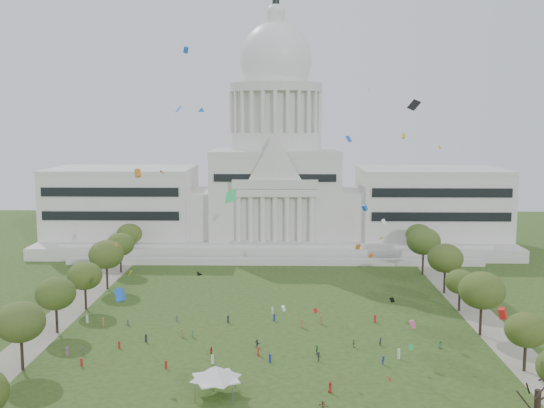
# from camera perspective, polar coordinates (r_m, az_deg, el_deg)

# --- Properties ---
(ground) EXTENTS (400.00, 400.00, 0.00)m
(ground) POSITION_cam_1_polar(r_m,az_deg,el_deg) (120.46, -0.43, -14.27)
(ground) COLOR #2E4617
(ground) RESTS_ON ground
(capitol) EXTENTS (160.00, 64.50, 91.30)m
(capitol) POSITION_cam_1_polar(r_m,az_deg,el_deg) (226.52, 0.34, 1.85)
(capitol) COLOR beige
(capitol) RESTS_ON ground
(path_left) EXTENTS (8.00, 160.00, 0.04)m
(path_left) POSITION_cam_1_polar(r_m,az_deg,el_deg) (157.20, -18.14, -9.38)
(path_left) COLOR gray
(path_left) RESTS_ON ground
(path_right) EXTENTS (8.00, 160.00, 0.04)m
(path_right) POSITION_cam_1_polar(r_m,az_deg,el_deg) (155.33, 18.15, -9.58)
(path_right) COLOR gray
(path_right) RESTS_ON ground
(row_tree_l_1) EXTENTS (8.86, 8.86, 12.59)m
(row_tree_l_1) POSITION_cam_1_polar(r_m,az_deg,el_deg) (123.88, -21.63, -9.81)
(row_tree_l_1) COLOR black
(row_tree_l_1) RESTS_ON ground
(row_tree_r_1) EXTENTS (7.58, 7.58, 10.78)m
(row_tree_r_1) POSITION_cam_1_polar(r_m,az_deg,el_deg) (123.90, 21.83, -10.44)
(row_tree_r_1) COLOR black
(row_tree_r_1) RESTS_ON ground
(row_tree_l_2) EXTENTS (8.42, 8.42, 11.97)m
(row_tree_l_2) POSITION_cam_1_polar(r_m,az_deg,el_deg) (142.45, -18.83, -7.62)
(row_tree_l_2) COLOR black
(row_tree_l_2) RESTS_ON ground
(row_tree_r_2) EXTENTS (9.55, 9.55, 13.58)m
(row_tree_r_2) POSITION_cam_1_polar(r_m,az_deg,el_deg) (140.08, 18.30, -7.36)
(row_tree_r_2) COLOR black
(row_tree_r_2) RESTS_ON ground
(row_tree_l_3) EXTENTS (8.12, 8.12, 11.55)m
(row_tree_l_3) POSITION_cam_1_polar(r_m,az_deg,el_deg) (157.44, -16.44, -6.20)
(row_tree_l_3) COLOR black
(row_tree_l_3) RESTS_ON ground
(row_tree_r_3) EXTENTS (7.01, 7.01, 9.98)m
(row_tree_r_3) POSITION_cam_1_polar(r_m,az_deg,el_deg) (156.61, 16.50, -6.70)
(row_tree_r_3) COLOR black
(row_tree_r_3) RESTS_ON ground
(row_tree_l_4) EXTENTS (9.29, 9.29, 13.21)m
(row_tree_l_4) POSITION_cam_1_polar(r_m,az_deg,el_deg) (174.46, -14.63, -4.40)
(row_tree_l_4) COLOR black
(row_tree_l_4) RESTS_ON ground
(row_tree_r_4) EXTENTS (9.19, 9.19, 13.06)m
(row_tree_r_4) POSITION_cam_1_polar(r_m,az_deg,el_deg) (170.85, 15.27, -4.71)
(row_tree_r_4) COLOR black
(row_tree_r_4) RESTS_ON ground
(row_tree_l_5) EXTENTS (8.33, 8.33, 11.85)m
(row_tree_l_5) POSITION_cam_1_polar(r_m,az_deg,el_deg) (192.52, -13.45, -3.55)
(row_tree_l_5) COLOR black
(row_tree_l_5) RESTS_ON ground
(row_tree_r_5) EXTENTS (9.82, 9.82, 13.96)m
(row_tree_r_5) POSITION_cam_1_polar(r_m,az_deg,el_deg) (189.65, 13.43, -3.25)
(row_tree_r_5) COLOR black
(row_tree_r_5) RESTS_ON ground
(row_tree_l_6) EXTENTS (8.19, 8.19, 11.64)m
(row_tree_l_6) POSITION_cam_1_polar(r_m,az_deg,el_deg) (210.22, -12.65, -2.64)
(row_tree_l_6) COLOR black
(row_tree_l_6) RESTS_ON ground
(row_tree_r_6) EXTENTS (8.42, 8.42, 11.97)m
(row_tree_r_6) POSITION_cam_1_polar(r_m,az_deg,el_deg) (207.66, 13.04, -2.71)
(row_tree_r_6) COLOR black
(row_tree_r_6) RESTS_ON ground
(big_bare_tree) EXTENTS (6.00, 5.00, 12.80)m
(big_bare_tree) POSITION_cam_1_polar(r_m,az_deg,el_deg) (97.71, 22.78, -14.75)
(big_bare_tree) COLOR black
(big_bare_tree) RESTS_ON ground
(event_tent) EXTENTS (11.70, 11.70, 5.04)m
(event_tent) POSITION_cam_1_polar(r_m,az_deg,el_deg) (107.81, -5.07, -14.76)
(event_tent) COLOR #4C4C4C
(event_tent) RESTS_ON ground
(person_0) EXTENTS (0.98, 0.90, 1.69)m
(person_0) POSITION_cam_1_polar(r_m,az_deg,el_deg) (132.50, 14.86, -12.08)
(person_0) COLOR #33723F
(person_0) RESTS_ON ground
(person_2) EXTENTS (0.96, 0.80, 1.71)m
(person_2) POSITION_cam_1_polar(r_m,az_deg,el_deg) (131.56, 9.73, -12.07)
(person_2) COLOR #4C4C51
(person_2) RESTS_ON ground
(person_3) EXTENTS (0.88, 1.27, 1.79)m
(person_3) POSITION_cam_1_polar(r_m,az_deg,el_deg) (122.41, 4.16, -13.48)
(person_3) COLOR #26262B
(person_3) RESTS_ON ground
(person_4) EXTENTS (0.88, 1.18, 1.80)m
(person_4) POSITION_cam_1_polar(r_m,az_deg,el_deg) (125.54, 4.04, -12.93)
(person_4) COLOR #33723F
(person_4) RESTS_ON ground
(person_5) EXTENTS (1.49, 1.54, 1.66)m
(person_5) POSITION_cam_1_polar(r_m,az_deg,el_deg) (128.90, -1.34, -12.39)
(person_5) COLOR #4C4C51
(person_5) RESTS_ON ground
(person_6) EXTENTS (0.92, 1.09, 1.91)m
(person_6) POSITION_cam_1_polar(r_m,az_deg,el_deg) (109.74, 5.22, -16.02)
(person_6) COLOR #B21E1E
(person_6) RESTS_ON ground
(person_7) EXTENTS (0.78, 0.68, 1.78)m
(person_7) POSITION_cam_1_polar(r_m,az_deg,el_deg) (111.93, -5.70, -15.58)
(person_7) COLOR #26262B
(person_7) RESTS_ON ground
(person_8) EXTENTS (0.89, 0.80, 1.56)m
(person_8) POSITION_cam_1_polar(r_m,az_deg,el_deg) (125.73, -5.46, -12.97)
(person_8) COLOR #B21E1E
(person_8) RESTS_ON ground
(person_9) EXTENTS (1.20, 1.14, 1.69)m
(person_9) POSITION_cam_1_polar(r_m,az_deg,el_deg) (122.21, 9.95, -13.64)
(person_9) COLOR navy
(person_9) RESTS_ON ground
(person_10) EXTENTS (0.53, 0.91, 1.52)m
(person_10) POSITION_cam_1_polar(r_m,az_deg,el_deg) (129.97, 7.35, -12.31)
(person_10) COLOR #33723F
(person_10) RESTS_ON ground
(person_11) EXTENTS (1.82, 1.34, 1.83)m
(person_11) POSITION_cam_1_polar(r_m,az_deg,el_deg) (103.22, 4.60, -17.63)
(person_11) COLOR olive
(person_11) RESTS_ON ground
(distant_crowd) EXTENTS (65.96, 33.69, 1.93)m
(distant_crowd) POSITION_cam_1_polar(r_m,az_deg,el_deg) (134.75, -5.19, -11.50)
(distant_crowd) COLOR #994C8C
(distant_crowd) RESTS_ON ground
(kite_swarm) EXTENTS (81.25, 102.32, 53.33)m
(kite_swarm) POSITION_cam_1_polar(r_m,az_deg,el_deg) (118.30, -1.09, -2.70)
(kite_swarm) COLOR yellow
(kite_swarm) RESTS_ON ground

